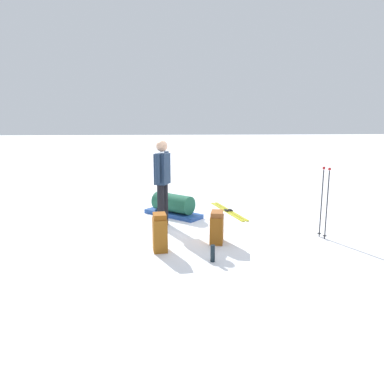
% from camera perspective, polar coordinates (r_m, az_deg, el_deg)
% --- Properties ---
extents(ground_plane, '(80.00, 80.00, 0.00)m').
position_cam_1_polar(ground_plane, '(7.43, 0.00, -5.30)').
color(ground_plane, white).
extents(skier_standing, '(0.54, 0.33, 1.70)m').
position_cam_1_polar(skier_standing, '(7.30, -4.58, 2.06)').
color(skier_standing, black).
rests_on(skier_standing, ground_plane).
extents(ski_pair_near, '(1.78, 0.60, 0.05)m').
position_cam_1_polar(ski_pair_near, '(8.60, 5.60, -2.94)').
color(ski_pair_near, gold).
rests_on(ski_pair_near, ground_plane).
extents(backpack_large_dark, '(0.33, 0.25, 0.62)m').
position_cam_1_polar(backpack_large_dark, '(6.04, -4.96, -6.26)').
color(backpack_large_dark, '#915316').
rests_on(backpack_large_dark, ground_plane).
extents(backpack_bright, '(0.39, 0.29, 0.56)m').
position_cam_1_polar(backpack_bright, '(6.43, 3.83, -5.46)').
color(backpack_bright, '#8E4E14').
rests_on(backpack_bright, ground_plane).
extents(ski_poles_planted_near, '(0.21, 0.11, 1.29)m').
position_cam_1_polar(ski_poles_planted_near, '(6.96, 19.70, -1.04)').
color(ski_poles_planted_near, black).
rests_on(ski_poles_planted_near, ground_plane).
extents(gear_sled, '(1.22, 1.30, 0.49)m').
position_cam_1_polar(gear_sled, '(8.17, -2.92, -2.13)').
color(gear_sled, '#214794').
rests_on(gear_sled, ground_plane).
extents(thermos_bottle, '(0.07, 0.07, 0.26)m').
position_cam_1_polar(thermos_bottle, '(5.65, 3.20, -9.40)').
color(thermos_bottle, black).
rests_on(thermos_bottle, ground_plane).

